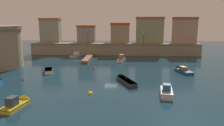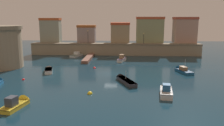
{
  "view_description": "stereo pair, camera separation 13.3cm",
  "coord_description": "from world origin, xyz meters",
  "px_view_note": "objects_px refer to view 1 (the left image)",
  "views": [
    {
      "loc": [
        2.42,
        -44.16,
        10.89
      ],
      "look_at": [
        0.0,
        4.72,
        1.19
      ],
      "focal_mm": 36.89,
      "sensor_mm": 36.0,
      "label": 1
    },
    {
      "loc": [
        2.56,
        -44.15,
        10.89
      ],
      "look_at": [
        0.0,
        4.72,
        1.19
      ],
      "focal_mm": 36.89,
      "sensor_mm": 36.0,
      "label": 2
    }
  ],
  "objects_px": {
    "fortress_tower": "(0,47)",
    "moored_boat_1": "(49,70)",
    "moored_boat_5": "(166,90)",
    "moored_boat_8": "(122,59)",
    "quay_lamp_0": "(88,35)",
    "moored_boat_4": "(19,103)",
    "moored_boat_7": "(181,70)",
    "mooring_buoy_2": "(23,80)",
    "mooring_buoy_0": "(95,68)",
    "moored_boat_3": "(124,80)",
    "quay_lamp_1": "(143,36)",
    "mooring_buoy_1": "(90,94)",
    "moored_boat_6": "(78,55)"
  },
  "relations": [
    {
      "from": "fortress_tower",
      "to": "moored_boat_1",
      "type": "relative_size",
      "value": 1.95
    },
    {
      "from": "moored_boat_5",
      "to": "moored_boat_8",
      "type": "relative_size",
      "value": 1.05
    },
    {
      "from": "moored_boat_1",
      "to": "quay_lamp_0",
      "type": "bearing_deg",
      "value": -28.88
    },
    {
      "from": "moored_boat_4",
      "to": "moored_boat_7",
      "type": "xyz_separation_m",
      "value": [
        24.92,
        19.95,
        -0.05
      ]
    },
    {
      "from": "moored_boat_4",
      "to": "mooring_buoy_2",
      "type": "relative_size",
      "value": 10.61
    },
    {
      "from": "moored_boat_8",
      "to": "moored_boat_7",
      "type": "bearing_deg",
      "value": -115.33
    },
    {
      "from": "moored_boat_8",
      "to": "mooring_buoy_0",
      "type": "height_order",
      "value": "moored_boat_8"
    },
    {
      "from": "moored_boat_3",
      "to": "moored_boat_5",
      "type": "bearing_deg",
      "value": -158.22
    },
    {
      "from": "quay_lamp_1",
      "to": "moored_boat_7",
      "type": "relative_size",
      "value": 0.5
    },
    {
      "from": "moored_boat_8",
      "to": "moored_boat_5",
      "type": "bearing_deg",
      "value": -148.49
    },
    {
      "from": "moored_boat_3",
      "to": "mooring_buoy_0",
      "type": "distance_m",
      "value": 12.23
    },
    {
      "from": "fortress_tower",
      "to": "quay_lamp_0",
      "type": "distance_m",
      "value": 24.84
    },
    {
      "from": "quay_lamp_0",
      "to": "mooring_buoy_0",
      "type": "relative_size",
      "value": 6.05
    },
    {
      "from": "mooring_buoy_1",
      "to": "mooring_buoy_2",
      "type": "relative_size",
      "value": 1.48
    },
    {
      "from": "fortress_tower",
      "to": "moored_boat_6",
      "type": "xyz_separation_m",
      "value": [
        13.73,
        16.54,
        -4.27
      ]
    },
    {
      "from": "moored_boat_4",
      "to": "moored_boat_7",
      "type": "relative_size",
      "value": 0.87
    },
    {
      "from": "moored_boat_3",
      "to": "moored_boat_8",
      "type": "relative_size",
      "value": 1.39
    },
    {
      "from": "quay_lamp_1",
      "to": "quay_lamp_0",
      "type": "bearing_deg",
      "value": 180.0
    },
    {
      "from": "moored_boat_1",
      "to": "moored_boat_3",
      "type": "relative_size",
      "value": 0.68
    },
    {
      "from": "moored_boat_1",
      "to": "moored_boat_8",
      "type": "distance_m",
      "value": 19.61
    },
    {
      "from": "moored_boat_3",
      "to": "moored_boat_6",
      "type": "relative_size",
      "value": 1.21
    },
    {
      "from": "quay_lamp_1",
      "to": "moored_boat_8",
      "type": "xyz_separation_m",
      "value": [
        -6.06,
        -9.58,
        -4.93
      ]
    },
    {
      "from": "moored_boat_4",
      "to": "moored_boat_5",
      "type": "relative_size",
      "value": 0.96
    },
    {
      "from": "quay_lamp_0",
      "to": "moored_boat_7",
      "type": "distance_m",
      "value": 31.0
    },
    {
      "from": "quay_lamp_0",
      "to": "moored_boat_7",
      "type": "relative_size",
      "value": 0.62
    },
    {
      "from": "quay_lamp_1",
      "to": "moored_boat_8",
      "type": "height_order",
      "value": "quay_lamp_1"
    },
    {
      "from": "quay_lamp_0",
      "to": "moored_boat_5",
      "type": "bearing_deg",
      "value": -64.53
    },
    {
      "from": "moored_boat_1",
      "to": "moored_boat_6",
      "type": "height_order",
      "value": "moored_boat_6"
    },
    {
      "from": "moored_boat_5",
      "to": "moored_boat_6",
      "type": "bearing_deg",
      "value": 38.33
    },
    {
      "from": "moored_boat_1",
      "to": "moored_boat_8",
      "type": "relative_size",
      "value": 0.94
    },
    {
      "from": "fortress_tower",
      "to": "moored_boat_3",
      "type": "height_order",
      "value": "fortress_tower"
    },
    {
      "from": "fortress_tower",
      "to": "mooring_buoy_1",
      "type": "height_order",
      "value": "fortress_tower"
    },
    {
      "from": "fortress_tower",
      "to": "mooring_buoy_2",
      "type": "bearing_deg",
      "value": -47.55
    },
    {
      "from": "moored_boat_4",
      "to": "moored_boat_6",
      "type": "relative_size",
      "value": 0.87
    },
    {
      "from": "moored_boat_3",
      "to": "moored_boat_4",
      "type": "relative_size",
      "value": 1.39
    },
    {
      "from": "moored_boat_5",
      "to": "moored_boat_8",
      "type": "bearing_deg",
      "value": 22.25
    },
    {
      "from": "moored_boat_4",
      "to": "moored_boat_5",
      "type": "bearing_deg",
      "value": -63.35
    },
    {
      "from": "quay_lamp_1",
      "to": "moored_boat_7",
      "type": "xyz_separation_m",
      "value": [
        6.09,
        -20.73,
        -5.13
      ]
    },
    {
      "from": "fortress_tower",
      "to": "moored_boat_4",
      "type": "height_order",
      "value": "fortress_tower"
    },
    {
      "from": "quay_lamp_0",
      "to": "moored_boat_5",
      "type": "relative_size",
      "value": 0.68
    },
    {
      "from": "moored_boat_4",
      "to": "mooring_buoy_2",
      "type": "xyz_separation_m",
      "value": [
        -4.67,
        12.04,
        -0.42
      ]
    },
    {
      "from": "moored_boat_6",
      "to": "moored_boat_8",
      "type": "distance_m",
      "value": 14.82
    },
    {
      "from": "moored_boat_6",
      "to": "quay_lamp_1",
      "type": "bearing_deg",
      "value": -64.76
    },
    {
      "from": "fortress_tower",
      "to": "mooring_buoy_1",
      "type": "bearing_deg",
      "value": -37.5
    },
    {
      "from": "quay_lamp_1",
      "to": "moored_boat_4",
      "type": "xyz_separation_m",
      "value": [
        -18.83,
        -40.69,
        -5.08
      ]
    },
    {
      "from": "quay_lamp_1",
      "to": "mooring_buoy_0",
      "type": "xyz_separation_m",
      "value": [
        -12.07,
        -18.46,
        -5.5
      ]
    },
    {
      "from": "quay_lamp_1",
      "to": "moored_boat_4",
      "type": "relative_size",
      "value": 0.58
    },
    {
      "from": "fortress_tower",
      "to": "moored_boat_4",
      "type": "xyz_separation_m",
      "value": [
        13.78,
        -22.0,
        -4.22
      ]
    },
    {
      "from": "moored_boat_1",
      "to": "moored_boat_3",
      "type": "distance_m",
      "value": 16.72
    },
    {
      "from": "mooring_buoy_0",
      "to": "mooring_buoy_2",
      "type": "bearing_deg",
      "value": -138.28
    }
  ]
}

